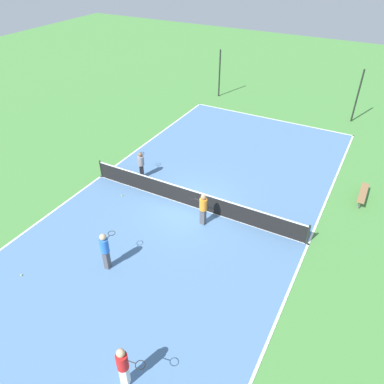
{
  "coord_description": "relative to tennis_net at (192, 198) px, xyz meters",
  "views": [
    {
      "loc": [
        7.21,
        -13.34,
        11.56
      ],
      "look_at": [
        0.0,
        0.0,
        0.9
      ],
      "focal_mm": 35.0,
      "sensor_mm": 36.0,
      "label": 1
    }
  ],
  "objects": [
    {
      "name": "player_coach_red",
      "position": [
        2.52,
        -8.95,
        0.47
      ],
      "size": [
        0.97,
        0.48,
        1.74
      ],
      "rotation": [
        0.0,
        0.0,
        0.16
      ],
      "color": "white",
      "rests_on": "court_surface"
    },
    {
      "name": "tennis_net",
      "position": [
        0.0,
        0.0,
        0.0
      ],
      "size": [
        11.74,
        0.1,
        1.05
      ],
      "color": "black",
      "rests_on": "court_surface"
    },
    {
      "name": "fence_post_back_right",
      "position": [
        5.38,
        14.7,
        1.35
      ],
      "size": [
        0.12,
        0.12,
        3.8
      ],
      "color": "black",
      "rests_on": "ground_plane"
    },
    {
      "name": "player_center_orange",
      "position": [
        1.1,
        -0.96,
        0.44
      ],
      "size": [
        0.96,
        0.41,
        1.69
      ],
      "rotation": [
        0.0,
        0.0,
        3.06
      ],
      "color": "#4C4C51",
      "rests_on": "court_surface"
    },
    {
      "name": "tennis_ball_near_net",
      "position": [
        -3.88,
        -7.42,
        -0.5
      ],
      "size": [
        0.07,
        0.07,
        0.07
      ],
      "primitive_type": "sphere",
      "color": "#CCE033",
      "rests_on": "court_surface"
    },
    {
      "name": "ground_plane",
      "position": [
        0.0,
        0.0,
        -0.55
      ],
      "size": [
        80.0,
        80.0,
        0.0
      ],
      "primitive_type": "plane",
      "color": "#47843D"
    },
    {
      "name": "tennis_ball_far_baseline",
      "position": [
        -3.68,
        -0.98,
        -0.5
      ],
      "size": [
        0.07,
        0.07,
        0.07
      ],
      "primitive_type": "sphere",
      "color": "#CCE033",
      "rests_on": "court_surface"
    },
    {
      "name": "fence_post_back_left",
      "position": [
        -5.38,
        14.7,
        1.35
      ],
      "size": [
        0.12,
        0.12,
        3.8
      ],
      "color": "black",
      "rests_on": "ground_plane"
    },
    {
      "name": "player_baseline_gray",
      "position": [
        -3.81,
        1.09,
        0.36
      ],
      "size": [
        0.75,
        0.98,
        1.56
      ],
      "rotation": [
        0.0,
        0.0,
        2.08
      ],
      "color": "black",
      "rests_on": "court_surface"
    },
    {
      "name": "bench",
      "position": [
        7.49,
        4.72,
        -0.16
      ],
      "size": [
        0.36,
        1.99,
        0.45
      ],
      "rotation": [
        0.0,
        0.0,
        1.57
      ],
      "color": "olive",
      "rests_on": "ground_plane"
    },
    {
      "name": "court_surface",
      "position": [
        0.0,
        0.0,
        -0.54
      ],
      "size": [
        11.94,
        24.61,
        0.02
      ],
      "color": "#4C729E",
      "rests_on": "ground_plane"
    },
    {
      "name": "player_near_blue",
      "position": [
        -1.08,
        -5.36,
        0.52
      ],
      "size": [
        0.45,
        0.97,
        1.81
      ],
      "rotation": [
        0.0,
        0.0,
        1.7
      ],
      "color": "#4C4C51",
      "rests_on": "court_surface"
    }
  ]
}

